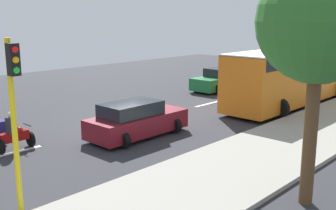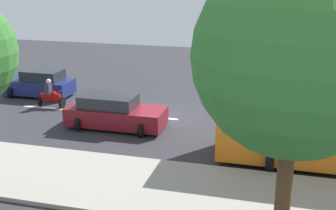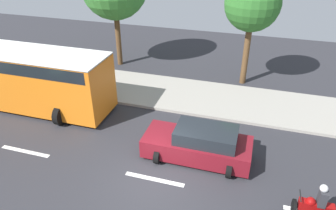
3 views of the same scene
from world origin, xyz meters
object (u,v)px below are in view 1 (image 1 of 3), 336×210
motorcycle (14,134)px  street_tree_north (319,23)px  city_bus (293,72)px  car_maroon (136,120)px  car_green (220,80)px  traffic_light_corner (14,104)px

motorcycle → street_tree_north: size_ratio=0.24×
city_bus → street_tree_north: size_ratio=1.71×
car_maroon → motorcycle: bearing=-114.8°
car_green → street_tree_north: (12.02, -12.61, 4.11)m
car_green → traffic_light_corner: traffic_light_corner is taller
traffic_light_corner → motorcycle: bearing=154.6°
car_green → traffic_light_corner: (7.05, -18.22, 2.22)m
traffic_light_corner → city_bus: bearing=94.4°
city_bus → street_tree_north: bearing=-61.8°
car_maroon → street_tree_north: 9.07m
car_maroon → city_bus: bearing=80.9°
traffic_light_corner → street_tree_north: (4.96, 5.62, 1.89)m
street_tree_north → car_green: bearing=133.6°
city_bus → traffic_light_corner: traffic_light_corner is taller
car_green → traffic_light_corner: bearing=-68.8°
motorcycle → city_bus: bearing=76.0°
traffic_light_corner → street_tree_north: bearing=48.6°
car_green → motorcycle: motorcycle is taller
car_maroon → street_tree_north: bearing=-8.1°
car_maroon → street_tree_north: street_tree_north is taller
car_green → car_maroon: same height
motorcycle → traffic_light_corner: bearing=-25.4°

